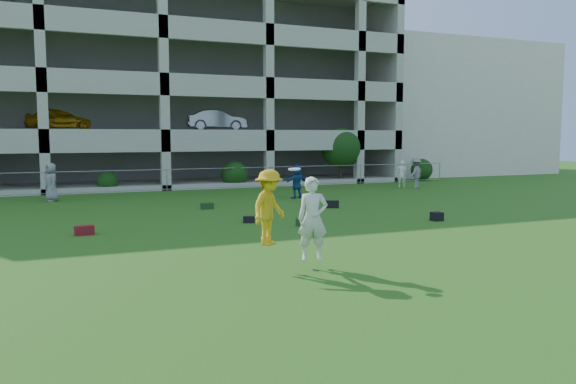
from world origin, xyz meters
name	(u,v)px	position (x,y,z in m)	size (l,w,h in m)	color
ground	(321,265)	(0.00, 0.00, 0.00)	(100.00, 100.00, 0.00)	#235114
stucco_building	(422,111)	(23.00, 28.00, 5.00)	(16.00, 14.00, 10.00)	beige
bystander_c	(51,182)	(-5.73, 16.09, 0.87)	(0.85, 0.55, 1.74)	gray
bystander_d	(297,182)	(5.03, 12.97, 0.80)	(1.48, 0.47, 1.59)	navy
bystander_e	(402,174)	(12.77, 15.67, 0.78)	(0.57, 0.37, 1.56)	white
bystander_f	(416,173)	(13.15, 14.87, 0.88)	(1.13, 0.65, 1.75)	slate
bag_red_a	(84,230)	(-4.81, 6.31, 0.14)	(0.55, 0.30, 0.28)	#570F14
bag_black_b	(249,220)	(0.51, 6.66, 0.11)	(0.40, 0.25, 0.22)	black
bag_green_c	(305,222)	(1.98, 5.27, 0.13)	(0.50, 0.35, 0.26)	#163513
crate_d	(437,216)	(6.73, 4.56, 0.15)	(0.35, 0.35, 0.30)	black
bag_black_e	(331,204)	(4.92, 9.13, 0.15)	(0.60, 0.30, 0.30)	black
bag_green_g	(207,206)	(0.10, 10.74, 0.12)	(0.50, 0.30, 0.25)	#13361B
frisbee_contest	(284,211)	(-0.92, -0.04, 1.31)	(1.97, 1.14, 2.07)	gold
parking_garage	(141,90)	(0.00, 27.70, 6.01)	(30.00, 14.00, 12.00)	#9E998C
fence	(167,179)	(0.00, 19.00, 0.61)	(36.06, 0.06, 1.20)	gray
shrub_row	(244,161)	(4.59, 19.70, 1.51)	(34.38, 2.52, 3.50)	#163D11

